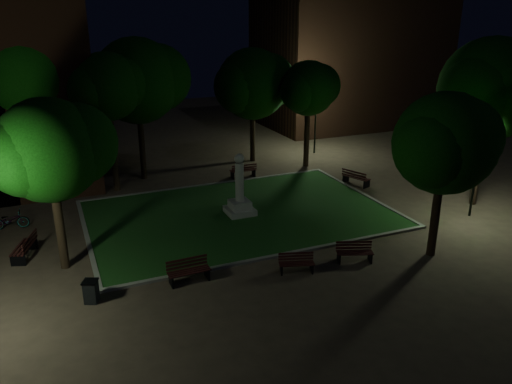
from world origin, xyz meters
TOP-DOWN VIEW (x-y plane):
  - ground at (0.00, 0.00)m, footprint 80.00×80.00m
  - lawn at (0.00, 2.00)m, footprint 15.00×10.00m
  - lawn_kerb at (0.00, 2.00)m, footprint 15.40×10.40m
  - monument at (0.00, 2.00)m, footprint 1.40×1.40m
  - building_far at (18.00, 20.00)m, footprint 16.00×10.00m
  - tree_west at (-8.60, -0.51)m, footprint 4.93×4.03m
  - tree_north_wl at (-5.19, 8.46)m, footprint 4.64×3.79m
  - tree_north_er at (4.69, 11.18)m, footprint 5.92×4.83m
  - tree_ne at (7.48, 8.48)m, footprint 4.40×3.59m
  - tree_east at (12.48, -1.54)m, footprint 6.42×5.24m
  - tree_se at (6.04, -5.49)m, footprint 5.11×4.17m
  - tree_nw at (-9.30, 9.86)m, footprint 6.29×5.13m
  - tree_far_north at (-3.23, 10.09)m, footprint 6.27×5.12m
  - lamppost_se at (10.89, -2.77)m, footprint 1.18×0.28m
  - lamppost_nw at (-10.69, 9.79)m, footprint 1.18×0.28m
  - lamppost_ne at (9.63, 11.25)m, footprint 1.18×0.28m
  - bench_near_left at (-0.12, -4.56)m, footprint 1.50×0.91m
  - bench_near_right at (2.55, -4.69)m, footprint 1.61×1.03m
  - bench_west_near at (-4.32, -3.59)m, footprint 1.67×0.63m
  - bench_left_side at (-10.16, 1.10)m, footprint 1.13×1.88m
  - bench_right_side at (8.21, 3.68)m, footprint 1.19×1.84m
  - bench_far_side at (2.51, 7.81)m, footprint 1.67×0.65m
  - trash_bin at (-7.96, -3.66)m, footprint 0.66×0.66m
  - bicycle at (-10.87, 4.70)m, footprint 1.76×0.77m

SIDE VIEW (x-z plane):
  - ground at x=0.00m, z-range 0.00..0.00m
  - lawn at x=0.00m, z-range 0.00..0.08m
  - lawn_kerb at x=0.00m, z-range 0.00..0.12m
  - bench_near_left at x=-0.12m, z-range -0.02..0.76m
  - bench_near_right at x=2.55m, z-range -0.02..0.81m
  - bench_far_side at x=2.51m, z-range -0.03..0.88m
  - bench_west_near at x=-4.32m, z-range -0.03..0.88m
  - trash_bin at x=-7.96m, z-range 0.01..0.87m
  - bench_right_side at x=8.21m, z-range -0.03..0.93m
  - bicycle at x=-10.87m, z-range 0.00..0.90m
  - bench_left_side at x=-10.16m, z-range -0.03..0.95m
  - monument at x=0.00m, z-range -0.64..2.56m
  - lamppost_nw at x=-10.69m, z-range 0.87..5.13m
  - lamppost_se at x=10.89m, z-range 0.88..5.30m
  - lamppost_ne at x=9.63m, z-range 0.91..5.57m
  - tree_se at x=6.04m, z-range 1.43..8.46m
  - tree_west at x=-8.60m, z-range 1.47..8.46m
  - tree_ne at x=7.48m, z-range 1.73..8.81m
  - tree_north_er at x=4.69m, z-range 1.48..9.28m
  - building_far at x=18.00m, z-range 0.00..12.00m
  - tree_north_wl at x=-5.19m, z-range 2.07..10.03m
  - tree_far_north at x=-3.23m, z-range 1.76..10.42m
  - tree_east at x=12.48m, z-range 1.81..10.68m
  - tree_nw at x=-9.30m, z-range 2.02..11.20m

